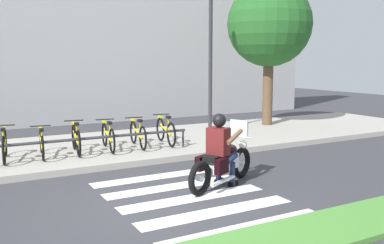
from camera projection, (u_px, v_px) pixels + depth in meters
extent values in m
plane|color=#38383D|center=(159.00, 204.00, 7.27)|extent=(48.00, 48.00, 0.00)
cube|color=#A8A399|center=(85.00, 149.00, 11.42)|extent=(24.00, 4.40, 0.15)
cube|color=white|center=(247.00, 229.00, 6.21)|extent=(2.80, 0.40, 0.01)
cube|color=white|center=(217.00, 212.00, 6.90)|extent=(2.80, 0.40, 0.01)
cube|color=white|center=(193.00, 198.00, 7.59)|extent=(2.80, 0.40, 0.01)
cube|color=white|center=(174.00, 186.00, 8.29)|extent=(2.80, 0.40, 0.01)
cube|color=white|center=(157.00, 177.00, 8.98)|extent=(2.80, 0.40, 0.01)
torus|color=black|center=(241.00, 163.00, 8.89)|extent=(0.63, 0.38, 0.64)
cylinder|color=silver|center=(241.00, 163.00, 8.89)|extent=(0.15, 0.14, 0.12)
torus|color=black|center=(200.00, 178.00, 7.69)|extent=(0.63, 0.38, 0.64)
cylinder|color=silver|center=(200.00, 178.00, 7.69)|extent=(0.15, 0.14, 0.12)
cube|color=silver|center=(222.00, 163.00, 8.27)|extent=(0.87, 0.60, 0.28)
ellipsoid|color=black|center=(228.00, 150.00, 8.41)|extent=(0.59, 0.47, 0.22)
cube|color=black|center=(216.00, 157.00, 8.09)|extent=(0.63, 0.49, 0.10)
cube|color=black|center=(202.00, 163.00, 8.10)|extent=(0.34, 0.24, 0.28)
cube|color=black|center=(222.00, 166.00, 7.84)|extent=(0.34, 0.24, 0.28)
cylinder|color=silver|center=(238.00, 137.00, 8.69)|extent=(0.29, 0.57, 0.03)
sphere|color=white|center=(243.00, 145.00, 8.88)|extent=(0.18, 0.18, 0.18)
cube|color=silver|center=(239.00, 128.00, 8.69)|extent=(0.21, 0.38, 0.32)
cylinder|color=silver|center=(223.00, 181.00, 8.01)|extent=(0.71, 0.39, 0.08)
cube|color=#591919|center=(218.00, 141.00, 8.09)|extent=(0.40, 0.47, 0.52)
sphere|color=black|center=(219.00, 120.00, 8.06)|extent=(0.26, 0.26, 0.26)
cylinder|color=brown|center=(215.00, 134.00, 8.39)|extent=(0.51, 0.30, 0.26)
cylinder|color=brown|center=(234.00, 137.00, 8.13)|extent=(0.51, 0.30, 0.26)
cylinder|color=#1E284C|center=(215.00, 157.00, 8.35)|extent=(0.46, 0.31, 0.24)
cylinder|color=#1E284C|center=(219.00, 172.00, 8.49)|extent=(0.11, 0.11, 0.47)
cube|color=black|center=(220.00, 181.00, 8.55)|extent=(0.26, 0.19, 0.08)
cylinder|color=#1E284C|center=(229.00, 159.00, 8.17)|extent=(0.46, 0.31, 0.24)
cylinder|color=#1E284C|center=(232.00, 174.00, 8.31)|extent=(0.11, 0.11, 0.47)
cube|color=black|center=(233.00, 183.00, 8.37)|extent=(0.26, 0.19, 0.08)
torus|color=black|center=(5.00, 143.00, 10.21)|extent=(0.13, 0.65, 0.65)
torus|color=black|center=(4.00, 151.00, 9.31)|extent=(0.13, 0.65, 0.65)
cylinder|color=gold|center=(4.00, 144.00, 9.75)|extent=(0.17, 0.87, 0.24)
cylinder|color=gold|center=(4.00, 138.00, 9.50)|extent=(0.04, 0.04, 0.40)
cube|color=black|center=(3.00, 129.00, 9.47)|extent=(0.12, 0.21, 0.06)
cylinder|color=black|center=(4.00, 125.00, 10.06)|extent=(0.48, 0.09, 0.03)
cube|color=gold|center=(4.00, 128.00, 10.16)|extent=(0.11, 0.29, 0.04)
torus|color=black|center=(41.00, 141.00, 10.60)|extent=(0.12, 0.59, 0.59)
torus|color=black|center=(43.00, 148.00, 9.71)|extent=(0.12, 0.59, 0.59)
cylinder|color=gold|center=(42.00, 142.00, 10.15)|extent=(0.17, 0.87, 0.24)
cylinder|color=gold|center=(42.00, 137.00, 9.90)|extent=(0.04, 0.04, 0.36)
cube|color=black|center=(41.00, 130.00, 9.88)|extent=(0.12, 0.21, 0.06)
cylinder|color=black|center=(40.00, 126.00, 10.46)|extent=(0.48, 0.09, 0.03)
cube|color=gold|center=(40.00, 128.00, 10.56)|extent=(0.11, 0.29, 0.04)
torus|color=black|center=(74.00, 137.00, 10.98)|extent=(0.14, 0.66, 0.66)
torus|color=black|center=(79.00, 143.00, 10.10)|extent=(0.14, 0.66, 0.66)
cylinder|color=gold|center=(76.00, 137.00, 10.53)|extent=(0.17, 0.86, 0.24)
cylinder|color=gold|center=(77.00, 132.00, 10.29)|extent=(0.04, 0.04, 0.40)
cube|color=black|center=(77.00, 124.00, 10.26)|extent=(0.12, 0.21, 0.06)
cylinder|color=black|center=(74.00, 121.00, 10.83)|extent=(0.48, 0.09, 0.03)
cube|color=gold|center=(73.00, 123.00, 10.93)|extent=(0.11, 0.29, 0.04)
torus|color=black|center=(105.00, 134.00, 11.41)|extent=(0.13, 0.63, 0.63)
torus|color=black|center=(112.00, 141.00, 10.45)|extent=(0.13, 0.63, 0.63)
cylinder|color=gold|center=(108.00, 135.00, 10.92)|extent=(0.18, 0.93, 0.25)
cylinder|color=gold|center=(110.00, 131.00, 10.66)|extent=(0.04, 0.04, 0.39)
cube|color=black|center=(110.00, 123.00, 10.63)|extent=(0.12, 0.21, 0.06)
cylinder|color=black|center=(105.00, 119.00, 11.25)|extent=(0.48, 0.09, 0.03)
cube|color=gold|center=(104.00, 122.00, 11.36)|extent=(0.11, 0.29, 0.04)
torus|color=black|center=(133.00, 132.00, 11.79)|extent=(0.13, 0.63, 0.63)
torus|color=black|center=(143.00, 138.00, 10.85)|extent=(0.13, 0.63, 0.63)
cylinder|color=gold|center=(138.00, 133.00, 11.31)|extent=(0.17, 0.91, 0.25)
cylinder|color=gold|center=(140.00, 128.00, 11.05)|extent=(0.04, 0.04, 0.39)
cube|color=black|center=(140.00, 121.00, 11.03)|extent=(0.12, 0.21, 0.06)
cylinder|color=black|center=(134.00, 117.00, 11.63)|extent=(0.48, 0.09, 0.03)
cube|color=gold|center=(133.00, 120.00, 11.74)|extent=(0.11, 0.29, 0.04)
torus|color=black|center=(160.00, 129.00, 12.15)|extent=(0.14, 0.67, 0.67)
torus|color=black|center=(171.00, 135.00, 11.27)|extent=(0.14, 0.67, 0.67)
cylinder|color=gold|center=(166.00, 129.00, 11.70)|extent=(0.17, 0.86, 0.24)
cylinder|color=gold|center=(168.00, 125.00, 11.45)|extent=(0.04, 0.04, 0.41)
cube|color=black|center=(168.00, 117.00, 11.42)|extent=(0.12, 0.21, 0.06)
cylinder|color=black|center=(161.00, 114.00, 12.00)|extent=(0.48, 0.09, 0.03)
cube|color=gold|center=(160.00, 117.00, 12.10)|extent=(0.11, 0.29, 0.04)
cylinder|color=#333338|center=(99.00, 137.00, 10.24)|extent=(4.68, 0.07, 0.07)
cylinder|color=#333338|center=(183.00, 138.00, 11.36)|extent=(0.06, 0.06, 0.45)
cylinder|color=#2D2D33|center=(210.00, 70.00, 13.46)|extent=(0.12, 0.12, 4.30)
cylinder|color=brown|center=(268.00, 92.00, 15.18)|extent=(0.36, 0.36, 2.66)
sphere|color=#235B23|center=(269.00, 24.00, 14.85)|extent=(2.95, 2.95, 2.95)
cube|color=#A8A8A8|center=(40.00, 9.00, 15.76)|extent=(24.00, 1.20, 8.66)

